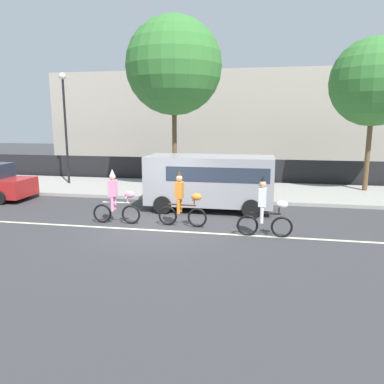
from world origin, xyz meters
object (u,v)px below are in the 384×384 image
object	(u,v)px
parade_cyclist_pink	(116,200)
parade_cyclist_orange	(183,202)
parade_cyclist_zebra	(266,210)
street_lamp_post	(65,112)
parked_van_grey	(212,179)

from	to	relation	value
parade_cyclist_pink	parade_cyclist_orange	size ratio (longest dim) A/B	1.00
parade_cyclist_orange	parade_cyclist_zebra	distance (m)	2.84
street_lamp_post	parade_cyclist_zebra	bearing A→B (deg)	-34.51
parade_cyclist_zebra	parked_van_grey	xyz separation A→B (m)	(-2.12, 3.22, 0.44)
parade_cyclist_pink	parade_cyclist_orange	distance (m)	2.36
parade_cyclist_pink	parked_van_grey	size ratio (longest dim) A/B	0.38
parked_van_grey	street_lamp_post	xyz separation A→B (m)	(-8.48, 4.07, 2.71)
parade_cyclist_orange	parade_cyclist_pink	bearing A→B (deg)	-178.52
parade_cyclist_pink	parade_cyclist_zebra	distance (m)	5.15
parked_van_grey	street_lamp_post	bearing A→B (deg)	154.35
parade_cyclist_orange	street_lamp_post	bearing A→B (deg)	139.79
street_lamp_post	parked_van_grey	bearing A→B (deg)	-25.65
parade_cyclist_orange	parade_cyclist_zebra	world-z (taller)	same
parade_cyclist_zebra	parade_cyclist_pink	bearing A→B (deg)	173.29
parade_cyclist_orange	street_lamp_post	xyz separation A→B (m)	(-7.84, 6.63, 3.15)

